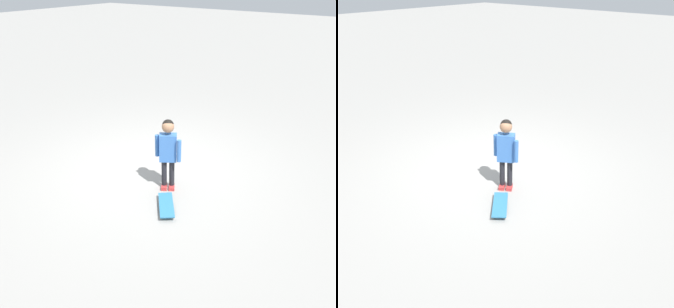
{
  "view_description": "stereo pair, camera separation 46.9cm",
  "coord_description": "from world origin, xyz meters",
  "views": [
    {
      "loc": [
        -3.95,
        -3.16,
        2.83
      ],
      "look_at": [
        -0.29,
        -0.51,
        0.55
      ],
      "focal_mm": 38.62,
      "sensor_mm": 36.0,
      "label": 1
    },
    {
      "loc": [
        -3.65,
        -3.52,
        2.83
      ],
      "look_at": [
        -0.29,
        -0.51,
        0.55
      ],
      "focal_mm": 38.62,
      "sensor_mm": 36.0,
      "label": 2
    }
  ],
  "objects": [
    {
      "name": "ground_plane",
      "position": [
        0.0,
        0.0,
        0.0
      ],
      "size": [
        50.0,
        50.0,
        0.0
      ],
      "primitive_type": "plane",
      "color": "gray"
    },
    {
      "name": "child_person",
      "position": [
        -0.29,
        -0.51,
        0.66
      ],
      "size": [
        0.26,
        0.41,
        1.06
      ],
      "color": "black",
      "rests_on": "ground"
    },
    {
      "name": "skateboard",
      "position": [
        -0.74,
        -0.81,
        0.06
      ],
      "size": [
        0.56,
        0.51,
        0.07
      ],
      "color": "teal",
      "rests_on": "ground"
    }
  ]
}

